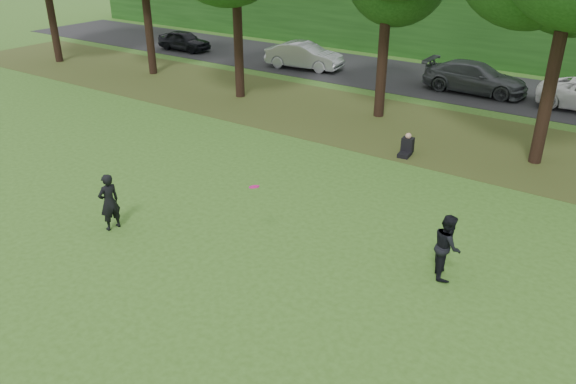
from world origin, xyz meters
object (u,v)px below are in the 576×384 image
(frisbee, at_px, (254,187))
(seated_person, at_px, (407,147))
(player_left, at_px, (109,202))
(player_right, at_px, (447,246))

(frisbee, xyz_separation_m, seated_person, (0.63, 8.31, -1.44))
(player_left, distance_m, player_right, 9.05)
(player_left, xyz_separation_m, frisbee, (3.91, 1.53, 0.92))
(frisbee, bearing_deg, player_left, -158.63)
(player_left, height_order, seated_person, player_left)
(seated_person, bearing_deg, player_right, -65.74)
(frisbee, height_order, seated_person, frisbee)
(player_right, bearing_deg, seated_person, 2.53)
(player_right, height_order, seated_person, player_right)
(frisbee, bearing_deg, seated_person, 85.70)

